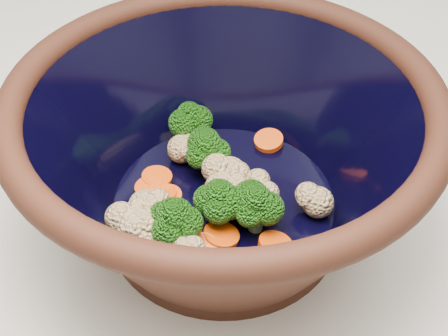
# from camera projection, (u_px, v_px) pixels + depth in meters

# --- Properties ---
(mixing_bowl) EXTENTS (0.37, 0.37, 0.16)m
(mixing_bowl) POSITION_uv_depth(u_px,v_px,m) (224.00, 155.00, 0.54)
(mixing_bowl) COLOR black
(mixing_bowl) RESTS_ON counter
(vegetable_pile) EXTENTS (0.18, 0.21, 0.05)m
(vegetable_pile) POSITION_uv_depth(u_px,v_px,m) (206.00, 190.00, 0.55)
(vegetable_pile) COLOR #608442
(vegetable_pile) RESTS_ON mixing_bowl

